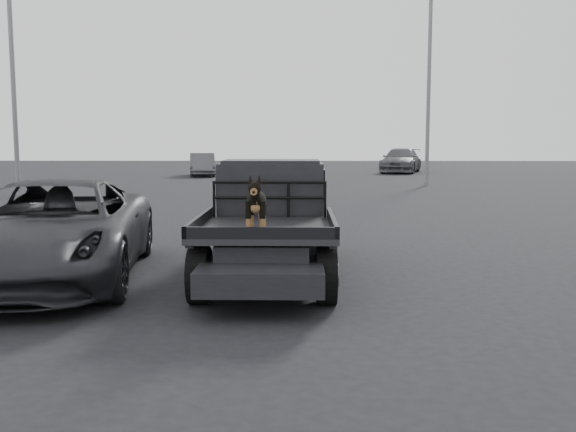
{
  "coord_description": "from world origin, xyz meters",
  "views": [
    {
      "loc": [
        0.2,
        -7.64,
        2.13
      ],
      "look_at": [
        0.06,
        -0.22,
        1.25
      ],
      "focal_mm": 40.0,
      "sensor_mm": 36.0,
      "label": 1
    }
  ],
  "objects_px": {
    "flatbed_ute": "(269,247)",
    "parked_suv": "(53,230)",
    "dog": "(256,206)",
    "floodlight_mid": "(430,43)",
    "distant_car_a": "(202,165)",
    "distant_car_b": "(401,161)"
  },
  "relations": [
    {
      "from": "dog",
      "to": "flatbed_ute",
      "type": "bearing_deg",
      "value": 87.47
    },
    {
      "from": "dog",
      "to": "distant_car_b",
      "type": "bearing_deg",
      "value": 78.15
    },
    {
      "from": "flatbed_ute",
      "to": "dog",
      "type": "xyz_separation_m",
      "value": [
        -0.08,
        -1.73,
        0.83
      ]
    },
    {
      "from": "parked_suv",
      "to": "dog",
      "type": "bearing_deg",
      "value": -31.76
    },
    {
      "from": "dog",
      "to": "parked_suv",
      "type": "relative_size",
      "value": 0.13
    },
    {
      "from": "dog",
      "to": "distant_car_b",
      "type": "xyz_separation_m",
      "value": [
        7.26,
        34.6,
        -0.49
      ]
    },
    {
      "from": "flatbed_ute",
      "to": "distant_car_a",
      "type": "height_order",
      "value": "distant_car_a"
    },
    {
      "from": "distant_car_a",
      "to": "distant_car_b",
      "type": "xyz_separation_m",
      "value": [
        12.57,
        4.28,
        0.11
      ]
    },
    {
      "from": "flatbed_ute",
      "to": "distant_car_b",
      "type": "distance_m",
      "value": 33.65
    },
    {
      "from": "floodlight_mid",
      "to": "dog",
      "type": "bearing_deg",
      "value": -106.4
    },
    {
      "from": "dog",
      "to": "parked_suv",
      "type": "xyz_separation_m",
      "value": [
        -3.2,
        1.42,
        -0.52
      ]
    },
    {
      "from": "dog",
      "to": "distant_car_a",
      "type": "xyz_separation_m",
      "value": [
        -5.31,
        30.32,
        -0.6
      ]
    },
    {
      "from": "distant_car_b",
      "to": "distant_car_a",
      "type": "bearing_deg",
      "value": -144.4
    },
    {
      "from": "parked_suv",
      "to": "flatbed_ute",
      "type": "bearing_deg",
      "value": -2.44
    },
    {
      "from": "dog",
      "to": "floodlight_mid",
      "type": "xyz_separation_m",
      "value": [
        6.53,
        22.2,
        5.29
      ]
    },
    {
      "from": "distant_car_b",
      "to": "flatbed_ute",
      "type": "bearing_deg",
      "value": -85.53
    },
    {
      "from": "distant_car_a",
      "to": "flatbed_ute",
      "type": "bearing_deg",
      "value": -88.65
    },
    {
      "from": "distant_car_a",
      "to": "distant_car_b",
      "type": "relative_size",
      "value": 0.76
    },
    {
      "from": "flatbed_ute",
      "to": "parked_suv",
      "type": "xyz_separation_m",
      "value": [
        -3.27,
        -0.31,
        0.31
      ]
    },
    {
      "from": "dog",
      "to": "floodlight_mid",
      "type": "relative_size",
      "value": 0.06
    },
    {
      "from": "dog",
      "to": "floodlight_mid",
      "type": "height_order",
      "value": "floodlight_mid"
    },
    {
      "from": "distant_car_a",
      "to": "floodlight_mid",
      "type": "distance_m",
      "value": 15.52
    }
  ]
}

